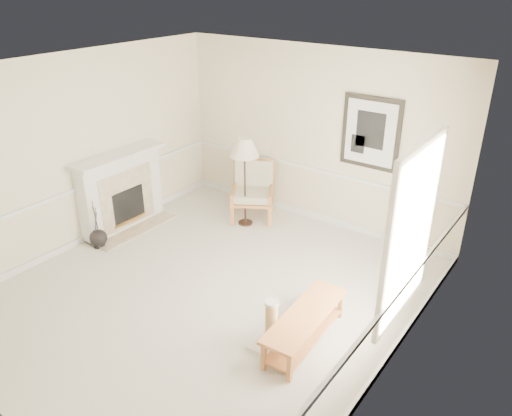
{
  "coord_description": "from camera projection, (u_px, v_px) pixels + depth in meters",
  "views": [
    {
      "loc": [
        3.79,
        -4.12,
        3.92
      ],
      "look_at": [
        0.29,
        0.7,
        1.05
      ],
      "focal_mm": 35.0,
      "sensor_mm": 36.0,
      "label": 1
    }
  ],
  "objects": [
    {
      "name": "ground",
      "position": [
        208.0,
        291.0,
        6.71
      ],
      "size": [
        5.5,
        5.5,
        0.0
      ],
      "primitive_type": "plane",
      "color": "silver",
      "rests_on": "ground"
    },
    {
      "name": "room",
      "position": [
        215.0,
        161.0,
        5.89
      ],
      "size": [
        5.04,
        5.54,
        2.92
      ],
      "color": "beige",
      "rests_on": "ground"
    },
    {
      "name": "fireplace",
      "position": [
        122.0,
        192.0,
        8.11
      ],
      "size": [
        0.64,
        1.64,
        1.31
      ],
      "color": "white",
      "rests_on": "ground"
    },
    {
      "name": "floor_vase",
      "position": [
        98.0,
        238.0,
        7.72
      ],
      "size": [
        0.27,
        0.27,
        0.8
      ],
      "rotation": [
        0.0,
        0.0,
        0.1
      ],
      "color": "black",
      "rests_on": "ground"
    },
    {
      "name": "armchair",
      "position": [
        253.0,
        188.0,
        8.59
      ],
      "size": [
        1.01,
        1.02,
        0.95
      ],
      "rotation": [
        0.0,
        0.0,
        0.55
      ],
      "color": "#AA5E37",
      "rests_on": "ground"
    },
    {
      "name": "floor_lamp",
      "position": [
        245.0,
        150.0,
        7.92
      ],
      "size": [
        0.61,
        0.61,
        1.51
      ],
      "rotation": [
        0.0,
        0.0,
        0.36
      ],
      "color": "black",
      "rests_on": "ground"
    },
    {
      "name": "bench",
      "position": [
        305.0,
        323.0,
        5.69
      ],
      "size": [
        0.49,
        1.41,
        0.4
      ],
      "rotation": [
        0.0,
        0.0,
        0.05
      ],
      "color": "#AA5E37",
      "rests_on": "ground"
    },
    {
      "name": "scratching_post",
      "position": [
        271.0,
        332.0,
        5.66
      ],
      "size": [
        0.47,
        0.47,
        0.62
      ],
      "rotation": [
        0.0,
        0.0,
        0.09
      ],
      "color": "white",
      "rests_on": "ground"
    }
  ]
}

